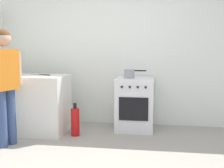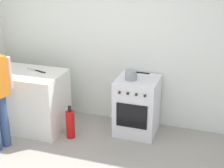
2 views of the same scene
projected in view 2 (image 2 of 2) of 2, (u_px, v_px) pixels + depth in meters
The scene contains 8 objects.
back_wall at pixel (122, 40), 5.18m from camera, with size 6.00×0.10×2.60m, color silver.
counter_unit at pixel (23, 99), 5.22m from camera, with size 1.30×0.70×0.90m, color silver.
oven_left at pixel (137, 106), 5.07m from camera, with size 0.60×0.62×0.85m.
pot at pixel (131, 75), 4.86m from camera, with size 0.35×0.17×0.14m.
knife_bread at pixel (3, 64), 5.36m from camera, with size 0.34×0.14×0.01m.
knife_chef at pixel (34, 70), 5.11m from camera, with size 0.30×0.13×0.01m.
knife_carving at pixel (37, 71), 5.06m from camera, with size 0.33×0.08×0.01m.
fire_extinguisher at pixel (70, 124), 4.98m from camera, with size 0.13×0.13×0.50m.
Camera 2 is at (1.44, -2.90, 2.60)m, focal length 55.00 mm.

